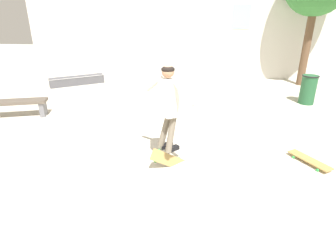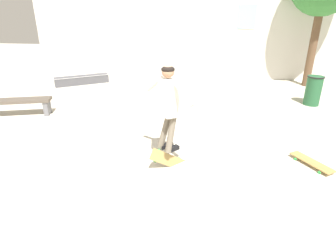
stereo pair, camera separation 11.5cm
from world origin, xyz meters
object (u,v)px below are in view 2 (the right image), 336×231
at_px(skater, 168,102).
at_px(skate_ledge, 82,80).
at_px(trash_bin, 313,90).
at_px(skateboard_flipping, 169,160).
at_px(skateboard_resting, 311,162).
at_px(park_bench, 16,104).

bearing_deg(skater, skate_ledge, 80.80).
bearing_deg(trash_bin, skateboard_flipping, -133.01).
relative_size(trash_bin, skateboard_resting, 1.12).
relative_size(skater, skateboard_resting, 1.90).
bearing_deg(skater, skateboard_flipping, -109.04).
distance_m(skate_ledge, skateboard_resting, 8.57).
bearing_deg(skate_ledge, trash_bin, -44.63).
bearing_deg(skate_ledge, skater, -87.01).
height_order(skateboard_flipping, skateboard_resting, skateboard_flipping).
relative_size(park_bench, skater, 1.21).
height_order(trash_bin, skateboard_flipping, trash_bin).
bearing_deg(skateboard_flipping, park_bench, 119.40).
relative_size(park_bench, skate_ledge, 0.97).
bearing_deg(park_bench, trash_bin, -2.55).
distance_m(trash_bin, skateboard_resting, 3.94).
height_order(skate_ledge, skateboard_flipping, skateboard_flipping).
height_order(trash_bin, skateboard_resting, trash_bin).
height_order(park_bench, trash_bin, trash_bin).
xyz_separation_m(trash_bin, skateboard_resting, (-1.25, -3.71, -0.40)).
xyz_separation_m(trash_bin, skater, (-3.86, -4.08, 0.77)).
distance_m(trash_bin, skateboard_flipping, 5.64).
distance_m(park_bench, trash_bin, 8.58).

